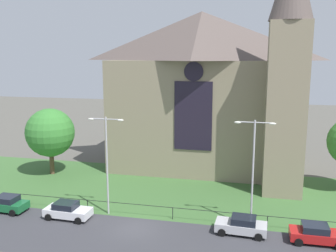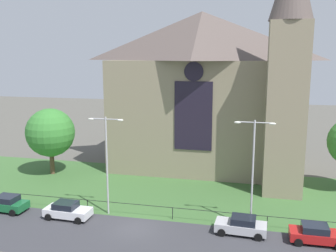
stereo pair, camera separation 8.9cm
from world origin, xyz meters
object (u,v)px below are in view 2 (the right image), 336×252
Objects in this scene: streetlamp_near at (107,154)px; parked_car_red at (317,234)px; tree_left_far at (50,133)px; church_building at (206,90)px; parked_car_white at (67,210)px; streetlamp_far at (253,162)px; parked_car_silver at (241,225)px; parked_car_green at (6,203)px.

streetlamp_near is 18.91m from parked_car_red.
church_building is at bearing 20.63° from tree_left_far.
parked_car_white is (-3.23, -1.80, -5.02)m from streetlamp_near.
parked_car_white is 1.01× the size of parked_car_red.
streetlamp_near is (-6.92, -16.75, -4.51)m from church_building.
streetlamp_far reaches higher than parked_car_white.
streetlamp_near is at bearing -40.93° from tree_left_far.
parked_car_red is (18.16, -1.65, -5.02)m from streetlamp_near.
streetlamp_far is (6.13, -16.75, -4.40)m from church_building.
tree_left_far reaches higher than parked_car_white.
streetlamp_near is 2.15× the size of parked_car_silver.
church_building reaches higher than parked_car_red.
parked_car_white is at bearing -150.83° from streetlamp_near.
streetlamp_near reaches higher than parked_car_silver.
tree_left_far is 1.93× the size of parked_car_white.
streetlamp_far is 2.20× the size of parked_car_green.
streetlamp_far reaches higher than parked_car_silver.
parked_car_white is (-16.28, -1.80, -5.13)m from streetlamp_far.
streetlamp_near is at bearing -112.44° from church_building.
streetlamp_near is at bearing -3.66° from parked_car_silver.
church_building is 20.18m from tree_left_far.
parked_car_green is (-16.67, -18.35, -9.53)m from church_building.
church_building is 23.57m from parked_car_red.
parked_car_green is (1.62, -11.47, -4.50)m from tree_left_far.
church_building is at bearing -129.60° from parked_car_green.
church_building reaches higher than streetlamp_far.
streetlamp_near is (11.37, -9.86, 0.52)m from tree_left_far.
parked_car_white is at bearing -173.67° from streetlamp_far.
parked_car_green is at bearing 179.50° from parked_car_red.
parked_car_white is 15.55m from parked_car_silver.
church_building reaches higher than parked_car_green.
tree_left_far is at bearing 126.79° from parked_car_white.
parked_car_red is (5.11, -1.65, -5.13)m from streetlamp_far.
streetlamp_near is at bearing 174.40° from parked_car_red.
parked_car_white is at bearing -118.68° from church_building.
streetlamp_near is 0.98× the size of streetlamp_far.
streetlamp_near reaches higher than tree_left_far.
tree_left_far is 26.61m from parked_car_silver.
church_building is 2.76× the size of streetlamp_far.
parked_car_green is 1.00× the size of parked_car_silver.
streetlamp_near is 2.16× the size of parked_car_white.
tree_left_far is 0.90× the size of streetlamp_near.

